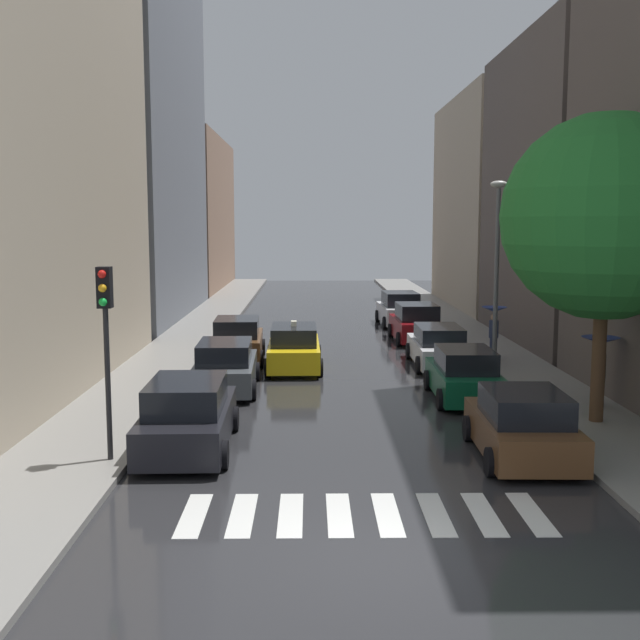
# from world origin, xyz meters

# --- Properties ---
(ground_plane) EXTENTS (28.00, 72.00, 0.04)m
(ground_plane) POSITION_xyz_m (0.00, 24.00, -0.02)
(ground_plane) COLOR #29292B
(sidewalk_left) EXTENTS (3.00, 72.00, 0.15)m
(sidewalk_left) POSITION_xyz_m (-6.50, 24.00, 0.07)
(sidewalk_left) COLOR gray
(sidewalk_left) RESTS_ON ground
(sidewalk_right) EXTENTS (3.00, 72.00, 0.15)m
(sidewalk_right) POSITION_xyz_m (6.50, 24.00, 0.07)
(sidewalk_right) COLOR gray
(sidewalk_right) RESTS_ON ground
(crosswalk_stripes) EXTENTS (6.75, 2.20, 0.01)m
(crosswalk_stripes) POSITION_xyz_m (0.00, 2.00, 0.01)
(crosswalk_stripes) COLOR silver
(crosswalk_stripes) RESTS_ON ground
(building_left_mid) EXTENTS (6.00, 17.97, 24.00)m
(building_left_mid) POSITION_xyz_m (-11.00, 32.29, 12.00)
(building_left_mid) COLOR slate
(building_left_mid) RESTS_ON ground
(building_left_far) EXTENTS (6.00, 18.75, 12.05)m
(building_left_far) POSITION_xyz_m (-11.00, 51.39, 6.02)
(building_left_far) COLOR #8C6B56
(building_left_far) RESTS_ON ground
(building_right_mid) EXTENTS (6.00, 12.77, 13.34)m
(building_right_mid) POSITION_xyz_m (11.00, 22.69, 6.67)
(building_right_mid) COLOR #564C47
(building_right_mid) RESTS_ON ground
(building_right_far) EXTENTS (6.00, 15.43, 13.09)m
(building_right_far) POSITION_xyz_m (11.00, 37.36, 6.55)
(building_right_far) COLOR #B2A38C
(building_right_far) RESTS_ON ground
(parked_car_left_nearest) EXTENTS (2.23, 4.83, 1.72)m
(parked_car_left_nearest) POSITION_xyz_m (-3.90, 6.21, 0.80)
(parked_car_left_nearest) COLOR black
(parked_car_left_nearest) RESTS_ON ground
(parked_car_left_second) EXTENTS (2.19, 4.54, 1.62)m
(parked_car_left_second) POSITION_xyz_m (-3.72, 12.75, 0.76)
(parked_car_left_second) COLOR #474C51
(parked_car_left_second) RESTS_ON ground
(parked_car_left_third) EXTENTS (2.22, 4.32, 1.70)m
(parked_car_left_third) POSITION_xyz_m (-3.83, 18.15, 0.79)
(parked_car_left_third) COLOR brown
(parked_car_left_third) RESTS_ON ground
(parked_car_right_nearest) EXTENTS (2.25, 4.17, 1.61)m
(parked_car_right_nearest) POSITION_xyz_m (3.89, 5.41, 0.75)
(parked_car_right_nearest) COLOR brown
(parked_car_right_nearest) RESTS_ON ground
(parked_car_right_second) EXTENTS (2.05, 4.20, 1.61)m
(parked_car_right_second) POSITION_xyz_m (3.72, 11.32, 0.75)
(parked_car_right_second) COLOR #0C4C2D
(parked_car_right_second) RESTS_ON ground
(parked_car_right_third) EXTENTS (2.05, 4.63, 1.55)m
(parked_car_right_third) POSITION_xyz_m (3.85, 16.91, 0.73)
(parked_car_right_third) COLOR silver
(parked_car_right_third) RESTS_ON ground
(parked_car_right_fourth) EXTENTS (2.24, 4.27, 1.75)m
(parked_car_right_fourth) POSITION_xyz_m (3.84, 22.93, 0.81)
(parked_car_right_fourth) COLOR maroon
(parked_car_right_fourth) RESTS_ON ground
(parked_car_right_fifth) EXTENTS (2.29, 4.48, 1.77)m
(parked_car_right_fifth) POSITION_xyz_m (3.74, 28.57, 0.82)
(parked_car_right_fifth) COLOR silver
(parked_car_right_fifth) RESTS_ON ground
(taxi_midroad) EXTENTS (2.12, 4.66, 1.81)m
(taxi_midroad) POSITION_xyz_m (-1.58, 16.49, 0.76)
(taxi_midroad) COLOR yellow
(taxi_midroad) RESTS_ON ground
(pedestrian_foreground) EXTENTS (1.08, 1.08, 1.98)m
(pedestrian_foreground) POSITION_xyz_m (7.37, 10.04, 1.62)
(pedestrian_foreground) COLOR brown
(pedestrian_foreground) RESTS_ON sidewalk_right
(pedestrian_near_tree) EXTENTS (0.97, 0.97, 2.04)m
(pedestrian_near_tree) POSITION_xyz_m (6.07, 17.49, 1.61)
(pedestrian_near_tree) COLOR navy
(pedestrian_near_tree) RESTS_ON sidewalk_right
(street_tree_right) EXTENTS (5.35, 5.35, 8.07)m
(street_tree_right) POSITION_xyz_m (6.63, 8.20, 5.53)
(street_tree_right) COLOR #513823
(street_tree_right) RESTS_ON sidewalk_right
(traffic_light_left_corner) EXTENTS (0.30, 0.42, 4.30)m
(traffic_light_left_corner) POSITION_xyz_m (-5.45, 4.97, 3.29)
(traffic_light_left_corner) COLOR black
(traffic_light_left_corner) RESTS_ON sidewalk_left
(lamp_post_right) EXTENTS (0.60, 0.28, 6.68)m
(lamp_post_right) POSITION_xyz_m (5.55, 15.17, 4.02)
(lamp_post_right) COLOR #595B60
(lamp_post_right) RESTS_ON sidewalk_right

